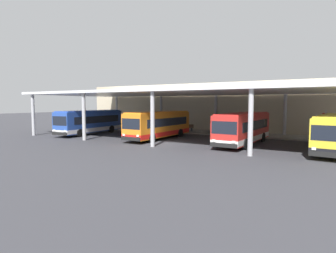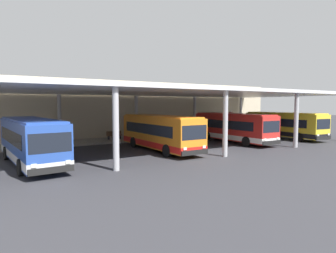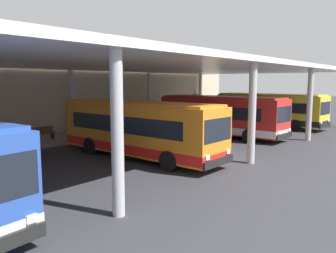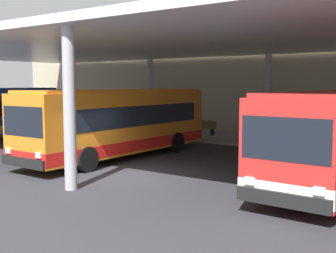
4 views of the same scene
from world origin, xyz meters
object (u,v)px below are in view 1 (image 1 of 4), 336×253
Objects in this scene: bench_waiting at (188,127)px; banner_sign at (325,123)px; bus_far_bay at (336,133)px; trash_bin at (211,128)px; bus_middle_bay at (243,128)px; bus_second_bay at (159,125)px; bus_nearest_bay at (90,122)px.

bench_waiting is 17.56m from banner_sign.
trash_bin is (-14.94, 8.89, -0.98)m from bus_far_bay.
bus_far_bay is at bearing -30.74° from trash_bin.
trash_bin is at bearing 129.60° from bus_middle_bay.
bench_waiting is (-10.55, 8.24, -0.99)m from bus_middle_bay.
bus_far_bay is at bearing -81.94° from banner_sign.
trash_bin is at bearing 72.30° from bus_second_bay.
bus_nearest_bay is 1.01× the size of bus_second_bay.
bench_waiting is 0.56× the size of banner_sign.
bus_middle_bay is at bearing 3.07° from bus_nearest_bay.
banner_sign is at bearing -3.97° from trash_bin.
trash_bin is at bearing 176.03° from banner_sign.
bus_second_bay reaches higher than trash_bin.
trash_bin is 13.92m from banner_sign.
bus_second_bay is at bearing -84.72° from bench_waiting.
trash_bin is (-6.89, 8.33, -0.98)m from bus_middle_bay.
bus_far_bay is at bearing -3.99° from bus_middle_bay.
bus_middle_bay is (20.39, 1.09, 0.00)m from bus_nearest_bay.
bus_far_bay is at bearing 1.07° from bus_nearest_bay.
bus_second_bay is 10.76× the size of trash_bin.
bench_waiting is at bearing -178.70° from trash_bin.
bus_nearest_bay is at bearing -177.32° from bus_second_bay.
bus_second_bay is at bearing -154.48° from banner_sign.
bus_nearest_bay and bus_second_bay have the same top height.
bus_far_bay is 3.34× the size of banner_sign.
banner_sign reaches higher than bus_middle_bay.
bus_nearest_bay is 1.01× the size of bus_middle_bay.
bench_waiting is (-18.61, 8.80, -0.99)m from bus_far_bay.
bus_second_bay is 9.41m from trash_bin.
bus_far_bay is 17.41m from trash_bin.
bus_middle_bay is 8.08m from bus_far_bay.
bus_second_bay is 17.79m from bus_far_bay.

